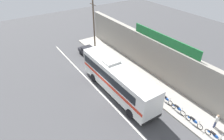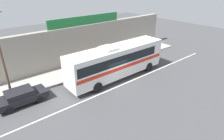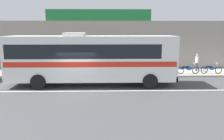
{
  "view_description": "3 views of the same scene",
  "coord_description": "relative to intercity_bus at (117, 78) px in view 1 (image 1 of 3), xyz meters",
  "views": [
    {
      "loc": [
        15.53,
        -9.49,
        14.69
      ],
      "look_at": [
        -0.71,
        1.27,
        2.14
      ],
      "focal_mm": 30.99,
      "sensor_mm": 36.0,
      "label": 1
    },
    {
      "loc": [
        -11.7,
        -13.53,
        9.9
      ],
      "look_at": [
        0.04,
        0.67,
        1.22
      ],
      "focal_mm": 30.63,
      "sensor_mm": 36.0,
      "label": 2
    },
    {
      "loc": [
        1.94,
        -15.44,
        4.02
      ],
      "look_at": [
        2.39,
        0.61,
        1.15
      ],
      "focal_mm": 36.84,
      "sensor_mm": 36.0,
      "label": 3
    }
  ],
  "objects": [
    {
      "name": "sidewalk_slab",
      "position": [
        -0.86,
        4.3,
        -2.0
      ],
      "size": [
        30.0,
        3.6,
        0.14
      ],
      "primitive_type": "cube",
      "color": "#A8A399",
      "rests_on": "ground_plane"
    },
    {
      "name": "motorcycle_red",
      "position": [
        4.56,
        3.41,
        -1.5
      ],
      "size": [
        1.91,
        0.56,
        0.94
      ],
      "color": "black",
      "rests_on": "sidewalk_slab"
    },
    {
      "name": "storefront_billboard",
      "position": [
        0.42,
        6.45,
        3.28
      ],
      "size": [
        10.19,
        0.12,
        1.1
      ],
      "primitive_type": "cube",
      "color": "#1E7538",
      "rests_on": "storefront_facade"
    },
    {
      "name": "storefront_facade",
      "position": [
        -0.86,
        6.45,
        0.33
      ],
      "size": [
        30.0,
        0.7,
        4.8
      ],
      "primitive_type": "cube",
      "color": "gray",
      "rests_on": "ground_plane"
    },
    {
      "name": "ground_plane",
      "position": [
        -0.86,
        -0.9,
        -2.07
      ],
      "size": [
        70.0,
        70.0,
        0.0
      ],
      "primitive_type": "plane",
      "color": "#444447"
    },
    {
      "name": "motorcycle_blue",
      "position": [
        6.3,
        3.32,
        -1.5
      ],
      "size": [
        1.86,
        0.56,
        0.94
      ],
      "color": "black",
      "rests_on": "sidewalk_slab"
    },
    {
      "name": "road_center_stripe",
      "position": [
        -0.86,
        -1.7,
        -2.06
      ],
      "size": [
        30.0,
        0.14,
        0.01
      ],
      "primitive_type": "cube",
      "color": "silver",
      "rests_on": "ground_plane"
    },
    {
      "name": "motorcycle_purple",
      "position": [
        10.36,
        3.31,
        -1.5
      ],
      "size": [
        1.89,
        0.56,
        0.94
      ],
      "color": "black",
      "rests_on": "sidewalk_slab"
    },
    {
      "name": "parked_car",
      "position": [
        -9.73,
        1.43,
        -1.33
      ],
      "size": [
        4.26,
        1.88,
        1.37
      ],
      "color": "black",
      "rests_on": "ground_plane"
    },
    {
      "name": "intercity_bus",
      "position": [
        0.0,
        0.0,
        0.0
      ],
      "size": [
        11.79,
        2.65,
        3.78
      ],
      "color": "white",
      "rests_on": "ground_plane"
    },
    {
      "name": "motorcycle_orange",
      "position": [
        8.27,
        3.25,
        -1.5
      ],
      "size": [
        1.95,
        0.56,
        0.94
      ],
      "color": "black",
      "rests_on": "sidewalk_slab"
    },
    {
      "name": "utility_pole",
      "position": [
        -10.21,
        2.83,
        2.28
      ],
      "size": [
        1.6,
        0.22,
        8.15
      ],
      "color": "brown",
      "rests_on": "sidewalk_slab"
    },
    {
      "name": "pedestrian_near_shop",
      "position": [
        9.58,
        4.64,
        -1.01
      ],
      "size": [
        0.3,
        0.48,
        1.59
      ],
      "color": "navy",
      "rests_on": "sidewalk_slab"
    }
  ]
}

